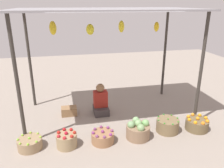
{
  "coord_description": "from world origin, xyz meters",
  "views": [
    {
      "loc": [
        -1.0,
        -5.05,
        2.65
      ],
      "look_at": [
        0.0,
        -0.46,
        0.95
      ],
      "focal_mm": 36.25,
      "sensor_mm": 36.0,
      "label": 1
    }
  ],
  "objects_px": {
    "basket_cabbages": "(138,130)",
    "vendor_person": "(101,102)",
    "basket_limes": "(30,143)",
    "basket_red_apples": "(67,140)",
    "basket_oranges": "(197,124)",
    "basket_purple_onions": "(103,137)",
    "wooden_crate_near_vendor": "(69,111)",
    "basket_green_chilies": "(167,125)"
  },
  "relations": [
    {
      "from": "basket_green_chilies",
      "to": "basket_oranges",
      "type": "xyz_separation_m",
      "value": [
        0.67,
        -0.07,
        -0.01
      ]
    },
    {
      "from": "basket_red_apples",
      "to": "basket_purple_onions",
      "type": "xyz_separation_m",
      "value": [
        0.71,
        -0.0,
        -0.03
      ]
    },
    {
      "from": "basket_red_apples",
      "to": "basket_cabbages",
      "type": "bearing_deg",
      "value": -0.07
    },
    {
      "from": "basket_green_chilies",
      "to": "wooden_crate_near_vendor",
      "type": "bearing_deg",
      "value": 149.11
    },
    {
      "from": "basket_limes",
      "to": "basket_oranges",
      "type": "height_order",
      "value": "basket_oranges"
    },
    {
      "from": "vendor_person",
      "to": "basket_cabbages",
      "type": "relative_size",
      "value": 1.59
    },
    {
      "from": "basket_green_chilies",
      "to": "basket_oranges",
      "type": "distance_m",
      "value": 0.67
    },
    {
      "from": "basket_purple_onions",
      "to": "basket_cabbages",
      "type": "relative_size",
      "value": 0.93
    },
    {
      "from": "basket_red_apples",
      "to": "basket_purple_onions",
      "type": "distance_m",
      "value": 0.71
    },
    {
      "from": "basket_red_apples",
      "to": "wooden_crate_near_vendor",
      "type": "distance_m",
      "value": 1.33
    },
    {
      "from": "basket_green_chilies",
      "to": "wooden_crate_near_vendor",
      "type": "relative_size",
      "value": 1.28
    },
    {
      "from": "basket_cabbages",
      "to": "wooden_crate_near_vendor",
      "type": "relative_size",
      "value": 1.3
    },
    {
      "from": "basket_purple_onions",
      "to": "basket_limes",
      "type": "bearing_deg",
      "value": 176.13
    },
    {
      "from": "basket_green_chilies",
      "to": "basket_oranges",
      "type": "relative_size",
      "value": 0.98
    },
    {
      "from": "vendor_person",
      "to": "basket_green_chilies",
      "type": "height_order",
      "value": "vendor_person"
    },
    {
      "from": "basket_cabbages",
      "to": "vendor_person",
      "type": "bearing_deg",
      "value": 113.96
    },
    {
      "from": "basket_limes",
      "to": "basket_cabbages",
      "type": "relative_size",
      "value": 0.94
    },
    {
      "from": "basket_purple_onions",
      "to": "wooden_crate_near_vendor",
      "type": "xyz_separation_m",
      "value": [
        -0.61,
        1.33,
        -0.01
      ]
    },
    {
      "from": "wooden_crate_near_vendor",
      "to": "basket_red_apples",
      "type": "bearing_deg",
      "value": -94.05
    },
    {
      "from": "vendor_person",
      "to": "basket_oranges",
      "type": "xyz_separation_m",
      "value": [
        1.94,
        -1.23,
        -0.17
      ]
    },
    {
      "from": "basket_limes",
      "to": "wooden_crate_near_vendor",
      "type": "xyz_separation_m",
      "value": [
        0.79,
        1.24,
        -0.0
      ]
    },
    {
      "from": "basket_cabbages",
      "to": "wooden_crate_near_vendor",
      "type": "bearing_deg",
      "value": 135.42
    },
    {
      "from": "basket_oranges",
      "to": "wooden_crate_near_vendor",
      "type": "relative_size",
      "value": 1.3
    },
    {
      "from": "basket_limes",
      "to": "wooden_crate_near_vendor",
      "type": "distance_m",
      "value": 1.47
    },
    {
      "from": "basket_purple_onions",
      "to": "wooden_crate_near_vendor",
      "type": "relative_size",
      "value": 1.21
    },
    {
      "from": "vendor_person",
      "to": "basket_cabbages",
      "type": "distance_m",
      "value": 1.39
    },
    {
      "from": "basket_limes",
      "to": "basket_purple_onions",
      "type": "distance_m",
      "value": 1.4
    },
    {
      "from": "basket_purple_onions",
      "to": "basket_oranges",
      "type": "distance_m",
      "value": 2.11
    },
    {
      "from": "basket_green_chilies",
      "to": "wooden_crate_near_vendor",
      "type": "height_order",
      "value": "basket_green_chilies"
    },
    {
      "from": "basket_cabbages",
      "to": "basket_oranges",
      "type": "relative_size",
      "value": 1.0
    },
    {
      "from": "vendor_person",
      "to": "basket_green_chilies",
      "type": "bearing_deg",
      "value": -42.55
    },
    {
      "from": "vendor_person",
      "to": "wooden_crate_near_vendor",
      "type": "bearing_deg",
      "value": 175.2
    },
    {
      "from": "basket_cabbages",
      "to": "basket_red_apples",
      "type": "bearing_deg",
      "value": 179.93
    },
    {
      "from": "vendor_person",
      "to": "basket_limes",
      "type": "xyz_separation_m",
      "value": [
        -1.58,
        -1.17,
        -0.19
      ]
    },
    {
      "from": "vendor_person",
      "to": "basket_cabbages",
      "type": "xyz_separation_m",
      "value": [
        0.56,
        -1.27,
        -0.12
      ]
    },
    {
      "from": "basket_limes",
      "to": "basket_red_apples",
      "type": "xyz_separation_m",
      "value": [
        0.69,
        -0.09,
        0.04
      ]
    },
    {
      "from": "basket_limes",
      "to": "basket_cabbages",
      "type": "distance_m",
      "value": 2.14
    },
    {
      "from": "basket_purple_onions",
      "to": "basket_green_chilies",
      "type": "bearing_deg",
      "value": 4.09
    },
    {
      "from": "basket_limes",
      "to": "basket_red_apples",
      "type": "height_order",
      "value": "basket_red_apples"
    },
    {
      "from": "basket_green_chilies",
      "to": "basket_limes",
      "type": "bearing_deg",
      "value": -179.82
    },
    {
      "from": "basket_oranges",
      "to": "wooden_crate_near_vendor",
      "type": "distance_m",
      "value": 3.02
    },
    {
      "from": "vendor_person",
      "to": "basket_limes",
      "type": "bearing_deg",
      "value": -143.33
    }
  ]
}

